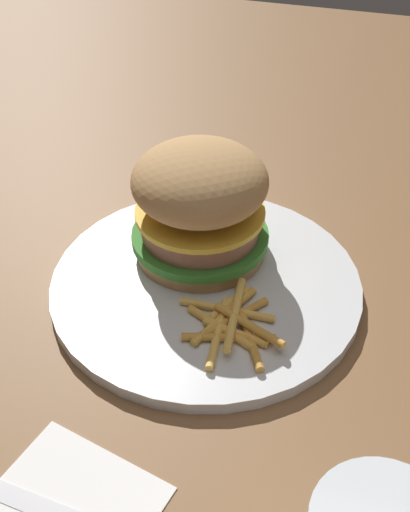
{
  "coord_description": "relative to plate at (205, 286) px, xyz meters",
  "views": [
    {
      "loc": [
        0.42,
        0.1,
        0.4
      ],
      "look_at": [
        0.0,
        -0.03,
        0.04
      ],
      "focal_mm": 45.27,
      "sensor_mm": 36.0,
      "label": 1
    }
  ],
  "objects": [
    {
      "name": "plate",
      "position": [
        0.0,
        0.0,
        0.0
      ],
      "size": [
        0.28,
        0.28,
        0.01
      ],
      "primitive_type": "cylinder",
      "color": "silver",
      "rests_on": "ground_plane"
    },
    {
      "name": "fries_pile",
      "position": [
        0.05,
        0.04,
        0.01
      ],
      "size": [
        0.1,
        0.1,
        0.01
      ],
      "color": "gold",
      "rests_on": "plate"
    },
    {
      "name": "ground_plane",
      "position": [
        -0.0,
        0.03,
        -0.01
      ],
      "size": [
        1.6,
        1.6,
        0.0
      ],
      "primitive_type": "plane",
      "color": "brown"
    },
    {
      "name": "sandwich",
      "position": [
        -0.04,
        -0.02,
        0.06
      ],
      "size": [
        0.13,
        0.13,
        0.11
      ],
      "color": "tan",
      "rests_on": "plate"
    }
  ]
}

